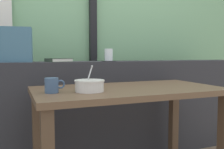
% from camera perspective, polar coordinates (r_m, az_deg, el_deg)
% --- Properties ---
extents(outdoor_backdrop, '(4.80, 0.08, 2.80)m').
position_cam_1_polar(outdoor_backdrop, '(2.69, -5.68, 14.99)').
color(outdoor_backdrop, '#7AAD7F').
rests_on(outdoor_backdrop, ground).
extents(window_divider_post, '(0.07, 0.05, 2.60)m').
position_cam_1_polar(window_divider_post, '(2.62, -4.36, 13.06)').
color(window_divider_post, black).
rests_on(window_divider_post, ground).
extents(dark_console_ledge, '(2.80, 0.30, 0.86)m').
position_cam_1_polar(dark_console_ledge, '(2.21, -1.68, -8.14)').
color(dark_console_ledge, '#2D2D33').
rests_on(dark_console_ledge, ground).
extents(breakfast_table, '(1.20, 0.64, 0.70)m').
position_cam_1_polar(breakfast_table, '(1.64, 3.75, -6.83)').
color(breakfast_table, brown).
rests_on(breakfast_table, ground).
extents(coaster_square, '(0.10, 0.10, 0.00)m').
position_cam_1_polar(coaster_square, '(2.11, -0.79, 3.09)').
color(coaster_square, black).
rests_on(coaster_square, dark_console_ledge).
extents(juice_glass, '(0.07, 0.07, 0.10)m').
position_cam_1_polar(juice_glass, '(2.11, -0.79, 4.38)').
color(juice_glass, white).
rests_on(juice_glass, coaster_square).
extents(closed_book, '(0.22, 0.18, 0.03)m').
position_cam_1_polar(closed_book, '(2.03, -12.08, 3.25)').
color(closed_book, '#334233').
rests_on(closed_book, dark_console_ledge).
extents(throw_pillow, '(0.34, 0.18, 0.26)m').
position_cam_1_polar(throw_pillow, '(2.02, -22.36, 6.29)').
color(throw_pillow, '#426B84').
rests_on(throw_pillow, dark_console_ledge).
extents(soup_bowl, '(0.18, 0.18, 0.15)m').
position_cam_1_polar(soup_bowl, '(1.45, -5.16, -2.59)').
color(soup_bowl, silver).
rests_on(soup_bowl, breakfast_table).
extents(ceramic_mug, '(0.11, 0.08, 0.08)m').
position_cam_1_polar(ceramic_mug, '(1.43, -13.54, -2.43)').
color(ceramic_mug, '#3D567A').
rests_on(ceramic_mug, breakfast_table).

